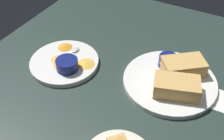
{
  "coord_description": "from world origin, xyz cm",
  "views": [
    {
      "loc": [
        -21.51,
        55.81,
        59.9
      ],
      "look_at": [
        8.46,
        -0.08,
        3.0
      ],
      "focal_mm": 43.42,
      "sensor_mm": 36.0,
      "label": 1
    }
  ],
  "objects": [
    {
      "name": "ramekin_light_gravy",
      "position": [
        22.2,
        4.75,
        3.52
      ],
      "size": [
        7.17,
        7.17,
        3.56
      ],
      "color": "navy",
      "rests_on": "plate_chips_companion"
    },
    {
      "name": "plate_sandwich_main",
      "position": [
        -8.74,
        -6.03,
        0.8
      ],
      "size": [
        29.0,
        29.0,
        1.6
      ],
      "primitive_type": "cylinder",
      "color": "white",
      "rests_on": "ground_plane"
    },
    {
      "name": "ground_plane",
      "position": [
        0.0,
        0.0,
        -1.5
      ],
      "size": [
        110.0,
        110.0,
        3.0
      ],
      "primitive_type": "cube",
      "color": "#283833"
    },
    {
      "name": "sandwich_half_near",
      "position": [
        -11.96,
        -1.56,
        4.0
      ],
      "size": [
        14.76,
        11.21,
        4.8
      ],
      "color": "tan",
      "rests_on": "plate_sandwich_main"
    },
    {
      "name": "plate_chips_companion",
      "position": [
        25.67,
        1.86,
        0.8
      ],
      "size": [
        23.1,
        23.1,
        1.6
      ],
      "primitive_type": "cylinder",
      "color": "white",
      "rests_on": "ground_plane"
    },
    {
      "name": "spoon_by_dark_ramekin",
      "position": [
        -7.37,
        -7.01,
        1.96
      ],
      "size": [
        4.46,
        9.83,
        0.8
      ],
      "color": "silver",
      "rests_on": "plate_sandwich_main"
    },
    {
      "name": "sandwich_half_far",
      "position": [
        -11.0,
        -11.06,
        4.0
      ],
      "size": [
        14.93,
        13.98,
        4.8
      ],
      "color": "tan",
      "rests_on": "plate_sandwich_main"
    },
    {
      "name": "ramekin_dark_sauce",
      "position": [
        -5.8,
        -11.86,
        3.72
      ],
      "size": [
        6.07,
        6.07,
        3.94
      ],
      "color": "navy",
      "rests_on": "plate_sandwich_main"
    },
    {
      "name": "paper_napkin_folded",
      "position": [
        -24.53,
        -6.15,
        0.2
      ],
      "size": [
        11.17,
        9.21,
        0.4
      ],
      "primitive_type": "cube",
      "rotation": [
        0.0,
        0.0,
        0.02
      ],
      "color": "white",
      "rests_on": "ground_plane"
    },
    {
      "name": "plantain_chip_scatter",
      "position": [
        25.39,
        -0.28,
        1.9
      ],
      "size": [
        17.62,
        15.14,
        0.6
      ],
      "color": "gold",
      "rests_on": "plate_chips_companion"
    },
    {
      "name": "spoon_by_gravy_ramekin",
      "position": [
        25.37,
        -3.03,
        1.96
      ],
      "size": [
        2.39,
        9.92,
        0.8
      ],
      "color": "silver",
      "rests_on": "plate_chips_companion"
    }
  ]
}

